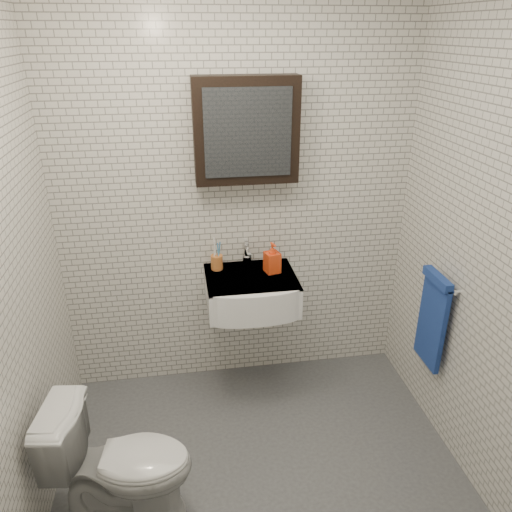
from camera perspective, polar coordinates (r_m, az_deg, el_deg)
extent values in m
cube|color=#45484C|center=(2.96, 0.91, -24.21)|extent=(2.20, 2.00, 0.01)
cube|color=silver|center=(3.10, -2.18, 6.11)|extent=(2.20, 0.02, 2.50)
cube|color=silver|center=(1.39, 8.98, -20.68)|extent=(2.20, 0.02, 2.50)
cube|color=silver|center=(2.60, 25.75, -0.15)|extent=(0.02, 2.00, 2.50)
cube|color=white|center=(3.10, -0.59, -3.96)|extent=(0.55, 0.45, 0.20)
cylinder|color=silver|center=(3.07, -0.65, -2.34)|extent=(0.31, 0.31, 0.02)
cylinder|color=silver|center=(3.07, -0.65, -2.21)|extent=(0.04, 0.04, 0.01)
cube|color=white|center=(3.05, -0.60, -2.39)|extent=(0.55, 0.45, 0.01)
cylinder|color=silver|center=(3.19, -1.05, -0.50)|extent=(0.06, 0.06, 0.06)
cylinder|color=silver|center=(3.16, -1.05, 0.48)|extent=(0.03, 0.03, 0.08)
cylinder|color=silver|center=(3.09, -0.90, 0.54)|extent=(0.02, 0.12, 0.02)
cube|color=silver|center=(3.17, -1.14, 1.61)|extent=(0.02, 0.09, 0.01)
cube|color=black|center=(2.92, -1.14, 14.13)|extent=(0.60, 0.14, 0.60)
cube|color=#3F444C|center=(2.85, -0.92, 13.86)|extent=(0.49, 0.01, 0.49)
cylinder|color=silver|center=(2.96, 20.44, -2.69)|extent=(0.02, 0.30, 0.02)
cylinder|color=silver|center=(3.07, 19.65, -1.58)|extent=(0.04, 0.02, 0.02)
cylinder|color=silver|center=(2.87, 21.98, -3.80)|extent=(0.04, 0.02, 0.02)
cube|color=#214D98|center=(3.08, 19.46, -7.19)|extent=(0.03, 0.26, 0.54)
cube|color=#214D98|center=(2.94, 20.06, -2.47)|extent=(0.05, 0.26, 0.05)
cylinder|color=#BB672E|center=(3.13, -4.50, -0.71)|extent=(0.09, 0.09, 0.09)
cylinder|color=white|center=(3.10, -4.78, 0.21)|extent=(0.02, 0.03, 0.18)
cylinder|color=#3A83BC|center=(3.10, -4.32, 0.10)|extent=(0.01, 0.02, 0.16)
cylinder|color=white|center=(3.11, -4.65, 0.47)|extent=(0.02, 0.03, 0.19)
cylinder|color=#3A83BC|center=(3.12, -4.25, 0.31)|extent=(0.02, 0.04, 0.17)
imported|color=orange|center=(3.07, 1.87, -0.19)|extent=(0.11, 0.11, 0.19)
imported|color=silver|center=(2.66, -15.07, -21.89)|extent=(0.71, 0.47, 0.68)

